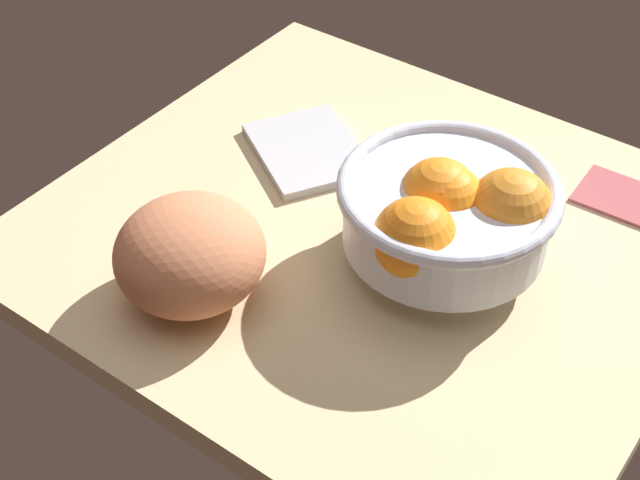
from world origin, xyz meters
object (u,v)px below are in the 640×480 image
at_px(fruit_bowl, 449,212).
at_px(napkin_folded, 308,150).
at_px(napkin_spare, 632,200).
at_px(bread_loaf, 190,254).

height_order(fruit_bowl, napkin_folded, fruit_bowl).
xyz_separation_m(fruit_bowl, napkin_spare, (-0.12, -0.21, -0.07)).
bearing_deg(bread_loaf, fruit_bowl, -134.91).
bearing_deg(napkin_spare, fruit_bowl, 60.55).
distance_m(bread_loaf, napkin_folded, 0.26).
distance_m(fruit_bowl, napkin_folded, 0.24).
distance_m(bread_loaf, napkin_spare, 0.49).
bearing_deg(napkin_folded, bread_loaf, 100.36).
bearing_deg(bread_loaf, napkin_folded, -79.64).
xyz_separation_m(bread_loaf, napkin_spare, (-0.30, -0.39, -0.05)).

